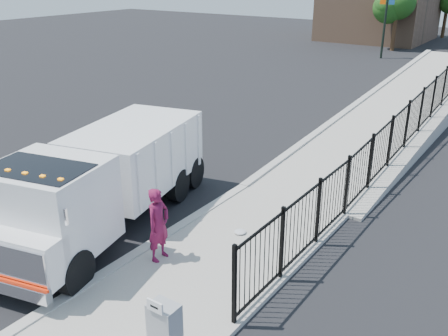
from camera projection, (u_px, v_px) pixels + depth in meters
The scene contains 12 objects.
ground at pixel (167, 238), 13.78m from camera, with size 120.00×120.00×0.00m, color black.
sidewalk at pixel (174, 297), 11.22m from camera, with size 3.55×12.00×0.12m, color #9E998E.
curb at pixel (113, 269), 12.22m from camera, with size 0.30×12.00×0.16m, color #ADAAA3.
ramp at pixel (408, 118), 24.90m from camera, with size 3.95×24.00×1.70m, color #9E998E.
iron_fence at pixel (419, 124), 20.76m from camera, with size 0.10×28.00×1.80m, color black.
truck at pixel (101, 178), 13.73m from camera, with size 4.34×8.48×2.78m.
worker at pixel (158, 225), 12.28m from camera, with size 0.70×0.46×1.91m, color maroon.
utility_cabinet at pixel (165, 333), 9.11m from camera, with size 0.55×0.40×1.25m, color gray.
arrow_sign at pixel (155, 306), 8.67m from camera, with size 0.35×0.04×0.22m, color white.
debris at pixel (240, 232), 13.80m from camera, with size 0.34×0.34×0.09m, color silver.
light_pole_0 at pixel (391, 3), 39.44m from camera, with size 3.77×0.22×8.00m.
tree_0 at pixel (398, 5), 43.53m from camera, with size 3.11×3.11×5.55m.
Camera 1 is at (8.13, -9.04, 6.95)m, focal length 40.00 mm.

